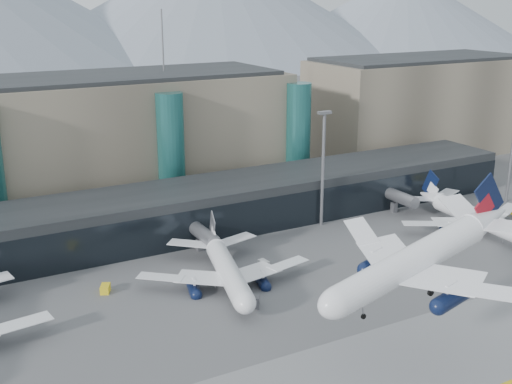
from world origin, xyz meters
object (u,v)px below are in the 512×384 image
jet_parked_mid (225,260)px  veh_b (105,289)px  hero_jet (428,247)px  veh_g (264,264)px  veh_c (249,302)px  lightmast_mid (323,162)px  jet_parked_right (465,208)px

jet_parked_mid → veh_b: (-20.17, 5.75, -3.32)m
hero_jet → veh_g: (-1.90, 40.05, -17.19)m
veh_c → hero_jet: bearing=-34.1°
lightmast_mid → veh_c: bearing=-140.3°
jet_parked_mid → jet_parked_right: size_ratio=0.96×
lightmast_mid → jet_parked_right: 33.26m
lightmast_mid → veh_b: lightmast_mid is taller
veh_c → veh_g: size_ratio=1.55×
veh_b → hero_jet: bearing=-119.0°
lightmast_mid → veh_c: 44.72m
hero_jet → jet_parked_right: bearing=34.3°
jet_parked_right → veh_b: jet_parked_right is taller
lightmast_mid → veh_b: bearing=-168.5°
jet_parked_right → veh_c: size_ratio=9.86×
veh_g → veh_b: bearing=-103.1°
lightmast_mid → jet_parked_right: lightmast_mid is taller
veh_c → jet_parked_mid: bearing=116.7°
lightmast_mid → veh_c: size_ratio=7.34×
hero_jet → veh_b: size_ratio=14.48×
jet_parked_mid → veh_b: 21.24m
veh_c → veh_g: 16.50m
jet_parked_mid → veh_g: bearing=-63.1°
jet_parked_mid → veh_c: bearing=-171.3°
jet_parked_right → veh_g: 50.38m
jet_parked_right → veh_c: bearing=105.0°
hero_jet → veh_g: hero_jet is taller
jet_parked_right → veh_b: size_ratio=14.35×
jet_parked_right → veh_b: (-79.53, 5.05, -3.51)m
jet_parked_right → veh_c: jet_parked_right is taller
lightmast_mid → veh_g: 30.11m
jet_parked_mid → jet_parked_right: (59.36, 0.70, 0.18)m
lightmast_mid → hero_jet: size_ratio=0.74×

